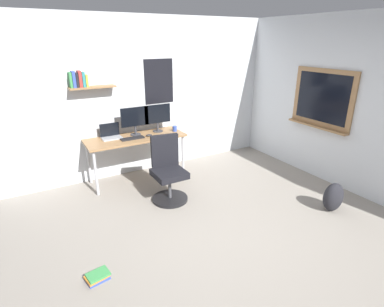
# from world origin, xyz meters

# --- Properties ---
(ground_plane) EXTENTS (5.20, 5.20, 0.00)m
(ground_plane) POSITION_xyz_m (0.00, 0.00, 0.00)
(ground_plane) COLOR gray
(ground_plane) RESTS_ON ground
(wall_back) EXTENTS (5.00, 0.30, 2.60)m
(wall_back) POSITION_xyz_m (-0.01, 2.45, 1.30)
(wall_back) COLOR silver
(wall_back) RESTS_ON ground
(wall_right) EXTENTS (0.22, 5.00, 2.60)m
(wall_right) POSITION_xyz_m (2.45, 0.03, 1.30)
(wall_right) COLOR silver
(wall_right) RESTS_ON ground
(desk) EXTENTS (1.59, 0.60, 0.74)m
(desk) POSITION_xyz_m (-0.30, 2.07, 0.67)
(desk) COLOR #997047
(desk) RESTS_ON ground
(office_chair) EXTENTS (0.52, 0.52, 0.95)m
(office_chair) POSITION_xyz_m (-0.14, 1.21, 0.41)
(office_chair) COLOR black
(office_chair) RESTS_ON ground
(laptop) EXTENTS (0.31, 0.21, 0.23)m
(laptop) POSITION_xyz_m (-0.66, 2.22, 0.80)
(laptop) COLOR #ADAFB5
(laptop) RESTS_ON desk
(monitor_primary) EXTENTS (0.46, 0.17, 0.46)m
(monitor_primary) POSITION_xyz_m (-0.26, 2.17, 1.01)
(monitor_primary) COLOR #38383D
(monitor_primary) RESTS_ON desk
(monitor_secondary) EXTENTS (0.46, 0.17, 0.46)m
(monitor_secondary) POSITION_xyz_m (0.14, 2.17, 1.01)
(monitor_secondary) COLOR #38383D
(monitor_secondary) RESTS_ON desk
(keyboard) EXTENTS (0.37, 0.13, 0.02)m
(keyboard) POSITION_xyz_m (-0.38, 2.00, 0.75)
(keyboard) COLOR black
(keyboard) RESTS_ON desk
(computer_mouse) EXTENTS (0.10, 0.06, 0.03)m
(computer_mouse) POSITION_xyz_m (-0.10, 2.00, 0.76)
(computer_mouse) COLOR #262628
(computer_mouse) RESTS_ON desk
(coffee_mug) EXTENTS (0.08, 0.08, 0.09)m
(coffee_mug) POSITION_xyz_m (0.39, 2.05, 0.79)
(coffee_mug) COLOR #334CA5
(coffee_mug) RESTS_ON desk
(backpack) EXTENTS (0.32, 0.22, 0.41)m
(backpack) POSITION_xyz_m (1.66, -0.22, 0.21)
(backpack) COLOR #232328
(backpack) RESTS_ON ground
(book_stack_on_floor) EXTENTS (0.25, 0.19, 0.08)m
(book_stack_on_floor) POSITION_xyz_m (-1.46, 0.08, 0.04)
(book_stack_on_floor) COLOR #3851B2
(book_stack_on_floor) RESTS_ON ground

